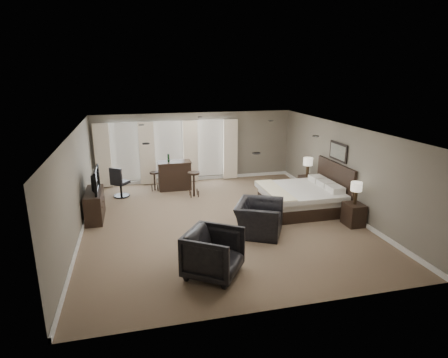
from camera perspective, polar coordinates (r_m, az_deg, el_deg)
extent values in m
cube|color=brown|center=(10.69, -0.53, -6.33)|extent=(7.60, 8.60, 0.04)
cube|color=silver|center=(9.99, -0.57, 7.59)|extent=(7.60, 8.60, 0.04)
cube|color=slate|center=(14.32, -4.47, 4.88)|extent=(7.50, 0.04, 2.60)
cube|color=slate|center=(6.45, 8.27, -9.60)|extent=(7.50, 0.04, 2.60)
cube|color=slate|center=(10.12, -21.70, -1.01)|extent=(0.04, 8.50, 2.60)
cube|color=slate|center=(11.68, 17.67, 1.57)|extent=(0.04, 8.50, 2.60)
cube|color=silver|center=(14.10, -14.93, 3.99)|extent=(1.15, 0.04, 2.05)
cube|color=silver|center=(14.15, -8.44, 4.41)|extent=(1.15, 0.04, 2.05)
cube|color=silver|center=(14.38, -2.06, 4.76)|extent=(1.15, 0.04, 2.05)
cube|color=beige|center=(14.03, -17.98, 3.40)|extent=(0.55, 0.12, 2.30)
cube|color=beige|center=(14.00, -11.64, 3.83)|extent=(0.55, 0.12, 2.30)
cube|color=beige|center=(14.14, -5.14, 4.22)|extent=(0.55, 0.12, 2.30)
cube|color=beige|center=(14.45, 0.96, 4.54)|extent=(0.55, 0.12, 2.30)
cube|color=silver|center=(11.51, 11.74, -1.28)|extent=(2.22, 2.12, 1.41)
cube|color=black|center=(10.87, 19.15, -5.13)|extent=(0.46, 0.56, 0.61)
cube|color=black|center=(13.25, 12.47, -0.85)|extent=(0.45, 0.55, 0.60)
cube|color=beige|center=(10.68, 19.45, -2.05)|extent=(0.30, 0.30, 0.62)
cube|color=beige|center=(13.09, 12.63, 1.77)|extent=(0.32, 0.32, 0.66)
cube|color=slate|center=(11.78, 16.98, 4.00)|extent=(0.04, 0.96, 0.56)
cube|color=black|center=(11.30, -19.10, -3.76)|extent=(0.46, 1.41, 0.82)
imported|color=black|center=(11.15, -19.32, -1.41)|extent=(0.66, 1.14, 0.15)
imported|color=black|center=(9.75, 5.38, -5.13)|extent=(1.33, 1.52, 1.12)
imported|color=black|center=(7.79, -1.61, -10.94)|extent=(1.40, 1.42, 1.08)
cube|color=black|center=(13.42, -7.55, 0.57)|extent=(1.18, 0.61, 1.02)
cube|color=black|center=(13.44, -10.54, -0.34)|extent=(0.39, 0.39, 0.67)
cube|color=black|center=(12.60, -4.61, -0.81)|extent=(0.45, 0.45, 0.84)
cube|color=black|center=(12.98, -15.51, -0.41)|extent=(0.74, 0.74, 1.04)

